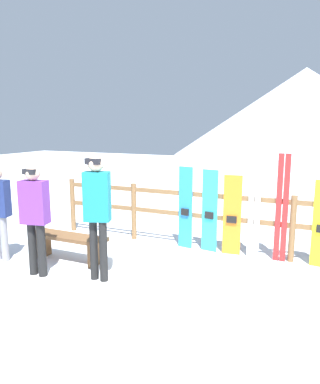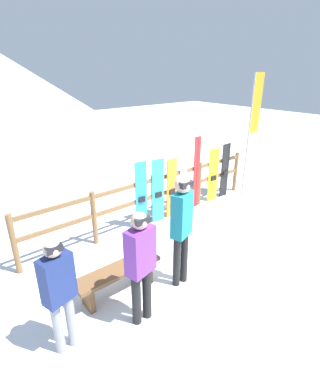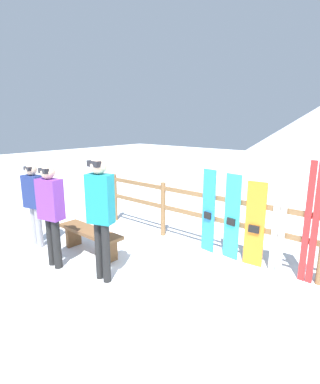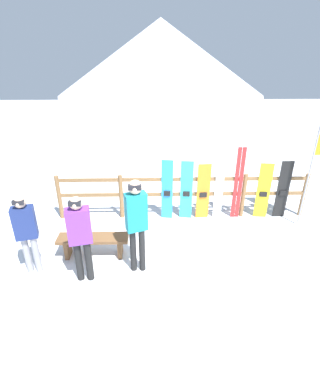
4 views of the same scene
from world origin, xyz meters
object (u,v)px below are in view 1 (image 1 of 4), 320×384
(bench, at_px, (68,242))
(person_purple, at_px, (35,212))
(snowboard_blue, at_px, (185,208))
(ski_pair_red, at_px, (282,208))
(ski_pair_white, at_px, (254,212))
(snowboard_orange, at_px, (232,215))
(person_teal, at_px, (97,206))
(snowboard_cyan, at_px, (210,211))

(bench, distance_m, person_purple, 0.93)
(snowboard_blue, relative_size, ski_pair_red, 0.84)
(ski_pair_white, bearing_deg, person_purple, -142.68)
(snowboard_blue, distance_m, snowboard_orange, 0.86)
(person_teal, xyz_separation_m, ski_pair_red, (2.28, 1.89, -0.22))
(snowboard_cyan, xyz_separation_m, ski_pair_red, (1.21, 0.00, 0.16))
(person_purple, height_order, person_teal, person_teal)
(snowboard_orange, bearing_deg, person_purple, -138.72)
(person_teal, distance_m, snowboard_cyan, 2.20)
(person_teal, distance_m, snowboard_orange, 2.43)
(bench, bearing_deg, person_purple, -93.62)
(person_purple, height_order, snowboard_cyan, person_purple)
(bench, xyz_separation_m, ski_pair_red, (3.18, 1.45, 0.56))
(person_teal, xyz_separation_m, snowboard_blue, (0.62, 1.88, -0.37))
(ski_pair_white, bearing_deg, ski_pair_red, 0.00)
(person_purple, height_order, snowboard_blue, person_purple)
(bench, xyz_separation_m, snowboard_cyan, (1.97, 1.45, 0.39))
(snowboard_orange, xyz_separation_m, ski_pair_red, (0.81, 0.00, 0.20))
(person_teal, height_order, snowboard_cyan, person_teal)
(person_purple, height_order, ski_pair_red, ski_pair_red)
(bench, relative_size, ski_pair_red, 0.78)
(bench, xyz_separation_m, snowboard_orange, (2.37, 1.45, 0.36))
(bench, height_order, person_purple, person_purple)
(bench, bearing_deg, ski_pair_white, 27.97)
(person_purple, bearing_deg, person_teal, 13.98)
(snowboard_blue, bearing_deg, ski_pair_white, 0.16)
(person_purple, bearing_deg, snowboard_blue, 53.73)
(snowboard_orange, bearing_deg, ski_pair_red, 0.25)
(bench, bearing_deg, snowboard_blue, 43.83)
(person_purple, relative_size, snowboard_blue, 1.11)
(ski_pair_white, bearing_deg, person_teal, -134.36)
(person_teal, relative_size, snowboard_orange, 1.32)
(person_purple, height_order, ski_pair_white, person_purple)
(snowboard_cyan, bearing_deg, person_teal, -119.68)
(person_teal, relative_size, snowboard_cyan, 1.25)
(bench, height_order, snowboard_orange, snowboard_orange)
(snowboard_blue, height_order, ski_pair_red, ski_pair_red)
(ski_pair_white, xyz_separation_m, ski_pair_red, (0.44, 0.00, 0.10))
(snowboard_orange, relative_size, ski_pair_red, 0.78)
(person_purple, bearing_deg, bench, 86.38)
(bench, bearing_deg, ski_pair_red, 24.58)
(bench, relative_size, person_teal, 0.76)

